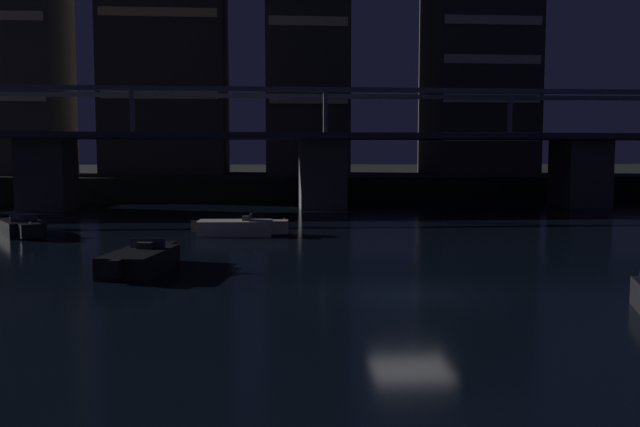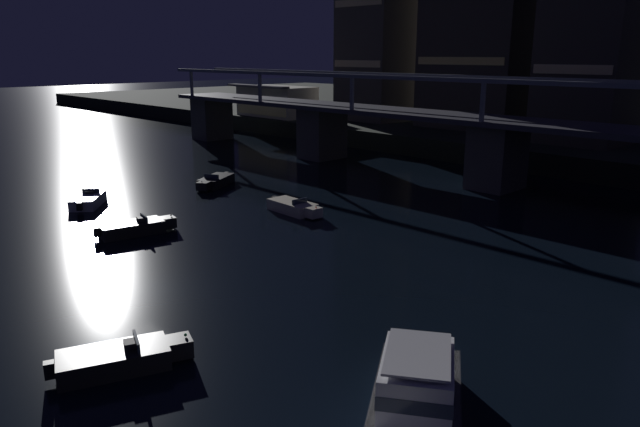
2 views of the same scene
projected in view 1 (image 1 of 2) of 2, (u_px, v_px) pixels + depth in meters
ground_plane at (412, 293)px, 21.11m from camera, size 400.00×400.00×0.00m
far_riverbank at (295, 176)px, 101.93m from camera, size 240.00×80.00×2.20m
river_bridge at (322, 157)px, 54.00m from camera, size 92.02×6.40×9.38m
tower_east_tall at (478, 82)px, 73.66m from camera, size 11.05×9.48×20.33m
speedboat_mid_left at (142, 260)px, 24.99m from camera, size 2.51×5.22×1.16m
speedboat_mid_center at (239, 228)px, 36.11m from camera, size 5.21×1.96×1.16m
speedboat_mid_right at (22, 227)px, 36.15m from camera, size 3.58×4.87×1.16m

